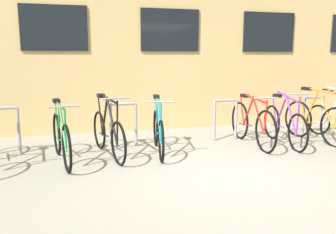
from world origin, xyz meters
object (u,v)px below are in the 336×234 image
bicycle_teal (158,131)px  bicycle_purple (284,124)px  bicycle_red (252,124)px  bicycle_orange (316,121)px  bicycle_black (108,133)px  bicycle_green (61,138)px

bicycle_teal → bicycle_purple: size_ratio=1.00×
bicycle_teal → bicycle_red: 1.81m
bicycle_orange → bicycle_purple: bicycle_orange is taller
bicycle_teal → bicycle_orange: bicycle_orange is taller
bicycle_red → bicycle_black: bearing=-178.8°
bicycle_orange → bicycle_teal: bearing=179.8°
bicycle_teal → bicycle_black: bearing=178.7°
bicycle_purple → bicycle_red: bearing=168.2°
bicycle_red → bicycle_black: size_ratio=1.06×
bicycle_red → bicycle_orange: 1.33m
bicycle_green → bicycle_teal: 1.59m
bicycle_green → bicycle_black: size_ratio=1.00×
bicycle_orange → bicycle_green: bearing=-178.2°
bicycle_teal → bicycle_red: bearing=2.3°
bicycle_purple → bicycle_green: bearing=-178.5°
bicycle_orange → bicycle_black: size_ratio=0.99×
bicycle_teal → bicycle_purple: 2.40m
bicycle_red → bicycle_purple: bicycle_purple is taller
bicycle_teal → bicycle_red: size_ratio=0.93×
bicycle_green → bicycle_black: bicycle_black is taller
bicycle_orange → bicycle_purple: size_ratio=1.00×
bicycle_green → bicycle_black: (0.73, 0.18, -0.00)m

